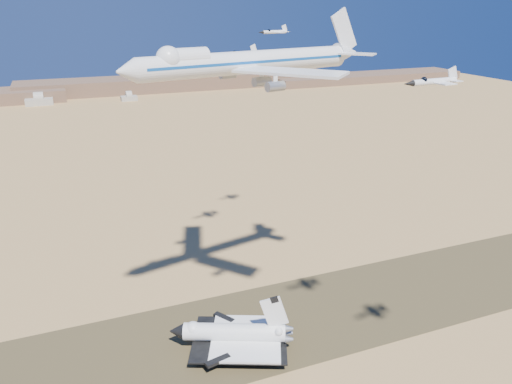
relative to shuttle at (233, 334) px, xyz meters
name	(u,v)px	position (x,y,z in m)	size (l,w,h in m)	color
ground	(217,338)	(-3.57, 7.23, -5.47)	(1200.00, 1200.00, 0.00)	tan
runway	(217,338)	(-3.57, 7.23, -5.44)	(600.00, 50.00, 0.06)	#4C4026
ridgeline	(142,87)	(61.75, 534.53, 2.16)	(960.00, 90.00, 18.00)	brown
hangars	(35,102)	(-67.57, 485.66, -0.64)	(200.50, 29.50, 30.00)	#A8A495
shuttle	(233,334)	(0.00, 0.00, 0.00)	(41.84, 35.27, 20.36)	white
carrier_747	(242,63)	(5.85, 4.49, 87.67)	(81.48, 61.57, 20.25)	white
crew_a	(266,355)	(8.47, -8.53, -4.56)	(0.62, 0.41, 1.70)	#CC420C
crew_b	(260,353)	(6.96, -6.91, -4.53)	(0.86, 0.49, 1.77)	#CC420C
crew_c	(263,354)	(7.47, -7.68, -4.59)	(0.96, 0.49, 1.64)	#CC420C
chase_jet_a	(433,81)	(37.90, -37.47, 86.27)	(16.30, 8.80, 4.06)	white
chase_jet_c	(241,54)	(21.24, 47.93, 85.99)	(16.02, 9.29, 4.07)	white
chase_jet_d	(274,32)	(41.69, 63.91, 92.67)	(14.09, 7.94, 3.54)	white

